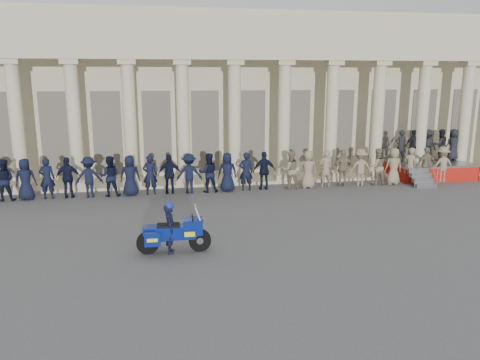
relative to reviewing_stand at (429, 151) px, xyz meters
The scene contains 6 objects.
ground 14.62m from the reviewing_stand, 147.31° to the right, with size 90.00×90.00×0.00m, color #4D4D50.
building 14.39m from the reviewing_stand, 150.66° to the left, with size 40.00×12.50×9.00m.
officer_rank 12.06m from the reviewing_stand, behind, with size 24.65×0.72×1.91m.
reviewing_stand is the anchor object (origin of this frame).
motorcycle 17.11m from the reviewing_stand, 147.57° to the right, with size 2.37×0.97×1.52m.
rider 17.21m from the reviewing_stand, 147.81° to the right, with size 0.40×0.59×1.69m.
Camera 1 is at (-2.59, -15.56, 5.52)m, focal length 35.00 mm.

